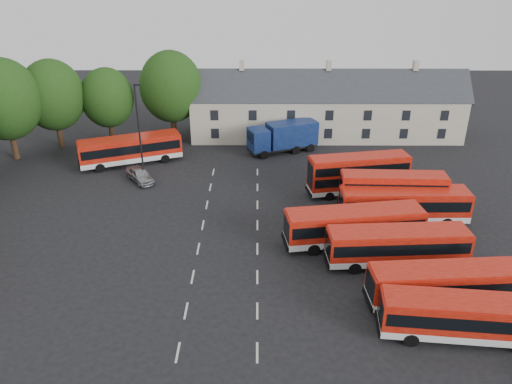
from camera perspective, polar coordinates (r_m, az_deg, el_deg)
ground at (r=41.00m, az=-6.92°, el=-7.97°), size 140.00×140.00×0.00m
lane_markings at (r=42.43m, az=-3.25°, el=-6.49°), size 5.15×33.80×0.01m
treeline at (r=61.12m, az=-25.02°, el=8.37°), size 29.92×32.59×12.01m
terrace_houses at (r=67.04m, az=8.00°, el=9.45°), size 35.70×7.13×10.06m
bus_row_a at (r=35.33m, az=22.89°, el=-12.87°), size 10.93×3.54×3.04m
bus_row_b at (r=37.79m, az=20.94°, el=-9.66°), size 10.99×3.20×3.07m
bus_row_c at (r=41.03m, az=15.87°, el=-5.72°), size 11.23×3.20×3.14m
bus_row_d at (r=42.80m, az=11.16°, el=-3.60°), size 11.90×4.28×3.29m
bus_row_e at (r=47.37m, az=16.57°, el=-1.19°), size 11.61×2.79×3.28m
bus_dd_south at (r=48.66m, az=15.35°, el=0.14°), size 9.86×2.61×4.01m
bus_dd_north at (r=51.64m, az=11.63°, el=2.22°), size 10.40×4.03×4.16m
bus_north at (r=59.82m, az=-14.17°, el=4.91°), size 11.75×6.73×3.28m
box_truck at (r=61.56m, az=3.19°, el=6.41°), size 8.89×5.60×3.72m
silver_car at (r=55.42m, az=-13.13°, el=1.93°), size 4.03×4.61×1.50m
lamppost at (r=53.81m, az=-13.18°, el=6.84°), size 0.74×0.31×10.64m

